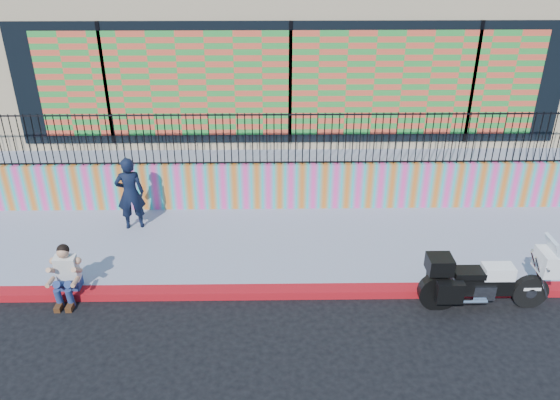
{
  "coord_description": "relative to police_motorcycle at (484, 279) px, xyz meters",
  "views": [
    {
      "loc": [
        -0.42,
        -8.19,
        6.08
      ],
      "look_at": [
        -0.28,
        1.2,
        1.36
      ],
      "focal_mm": 35.0,
      "sensor_mm": 36.0,
      "label": 1
    }
  ],
  "objects": [
    {
      "name": "sidewalk",
      "position": [
        -3.25,
        2.04,
        -0.51
      ],
      "size": [
        16.0,
        3.0,
        0.15
      ],
      "primitive_type": "cube",
      "color": "#898FA4",
      "rests_on": "ground"
    },
    {
      "name": "police_officer",
      "position": [
        -6.72,
        2.74,
        0.38
      ],
      "size": [
        0.67,
        0.51,
        1.63
      ],
      "primitive_type": "imported",
      "rotation": [
        0.0,
        0.0,
        3.36
      ],
      "color": "black",
      "rests_on": "sidewalk"
    },
    {
      "name": "ground",
      "position": [
        -3.25,
        0.39,
        -0.59
      ],
      "size": [
        90.0,
        90.0,
        0.0
      ],
      "primitive_type": "plane",
      "color": "black",
      "rests_on": "ground"
    },
    {
      "name": "police_motorcycle",
      "position": [
        0.0,
        0.0,
        0.0
      ],
      "size": [
        2.26,
        0.75,
        1.41
      ],
      "color": "black",
      "rests_on": "ground"
    },
    {
      "name": "mural_wall",
      "position": [
        -3.25,
        3.64,
        0.11
      ],
      "size": [
        16.0,
        0.2,
        1.1
      ],
      "primitive_type": "cube",
      "color": "#EF3F99",
      "rests_on": "sidewalk"
    },
    {
      "name": "seated_man",
      "position": [
        -7.37,
        0.3,
        -0.14
      ],
      "size": [
        0.54,
        0.71,
        1.06
      ],
      "color": "navy",
      "rests_on": "ground"
    },
    {
      "name": "elevated_platform",
      "position": [
        -3.25,
        8.74,
        0.04
      ],
      "size": [
        16.0,
        10.0,
        1.25
      ],
      "primitive_type": "cube",
      "color": "#898FA4",
      "rests_on": "ground"
    },
    {
      "name": "storefront_building",
      "position": [
        -3.25,
        8.52,
        2.66
      ],
      "size": [
        14.0,
        8.06,
        4.0
      ],
      "color": "tan",
      "rests_on": "elevated_platform"
    },
    {
      "name": "metal_fence",
      "position": [
        -3.25,
        3.64,
        1.26
      ],
      "size": [
        15.8,
        0.04,
        1.2
      ],
      "primitive_type": null,
      "color": "black",
      "rests_on": "mural_wall"
    },
    {
      "name": "red_curb",
      "position": [
        -3.25,
        0.39,
        -0.51
      ],
      "size": [
        16.0,
        0.3,
        0.15
      ],
      "primitive_type": "cube",
      "color": "#A70B21",
      "rests_on": "ground"
    }
  ]
}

